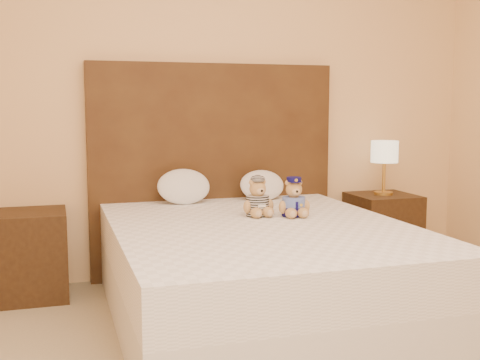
{
  "coord_description": "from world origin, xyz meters",
  "views": [
    {
      "loc": [
        -1.08,
        -1.91,
        1.2
      ],
      "look_at": [
        -0.04,
        1.45,
        0.77
      ],
      "focal_mm": 45.0,
      "sensor_mm": 36.0,
      "label": 1
    }
  ],
  "objects_px": {
    "lamp": "(384,154)",
    "teddy_prisoner": "(258,197)",
    "bed": "(260,272)",
    "nightstand_left": "(30,255)",
    "teddy_police": "(294,197)",
    "pillow_left": "(184,185)",
    "nightstand_right": "(382,231)",
    "pillow_right": "(262,184)"
  },
  "relations": [
    {
      "from": "teddy_police",
      "to": "nightstand_left",
      "type": "bearing_deg",
      "value": 161.44
    },
    {
      "from": "bed",
      "to": "nightstand_right",
      "type": "height_order",
      "value": "same"
    },
    {
      "from": "teddy_prisoner",
      "to": "lamp",
      "type": "bearing_deg",
      "value": 20.45
    },
    {
      "from": "teddy_prisoner",
      "to": "nightstand_right",
      "type": "bearing_deg",
      "value": 20.45
    },
    {
      "from": "lamp",
      "to": "teddy_prisoner",
      "type": "distance_m",
      "value": 1.32
    },
    {
      "from": "teddy_police",
      "to": "pillow_right",
      "type": "height_order",
      "value": "teddy_police"
    },
    {
      "from": "lamp",
      "to": "teddy_prisoner",
      "type": "xyz_separation_m",
      "value": [
        -1.18,
        -0.56,
        -0.18
      ]
    },
    {
      "from": "nightstand_left",
      "to": "nightstand_right",
      "type": "bearing_deg",
      "value": 0.0
    },
    {
      "from": "lamp",
      "to": "pillow_right",
      "type": "distance_m",
      "value": 0.97
    },
    {
      "from": "lamp",
      "to": "pillow_right",
      "type": "xyz_separation_m",
      "value": [
        -0.95,
        0.03,
        -0.19
      ]
    },
    {
      "from": "lamp",
      "to": "pillow_left",
      "type": "height_order",
      "value": "lamp"
    },
    {
      "from": "pillow_left",
      "to": "lamp",
      "type": "bearing_deg",
      "value": -1.14
    },
    {
      "from": "nightstand_left",
      "to": "pillow_left",
      "type": "xyz_separation_m",
      "value": [
        0.99,
        0.03,
        0.4
      ]
    },
    {
      "from": "nightstand_left",
      "to": "teddy_police",
      "type": "relative_size",
      "value": 2.37
    },
    {
      "from": "nightstand_left",
      "to": "pillow_left",
      "type": "relative_size",
      "value": 1.53
    },
    {
      "from": "bed",
      "to": "nightstand_left",
      "type": "relative_size",
      "value": 3.64
    },
    {
      "from": "nightstand_right",
      "to": "teddy_prisoner",
      "type": "bearing_deg",
      "value": -154.7
    },
    {
      "from": "lamp",
      "to": "teddy_prisoner",
      "type": "bearing_deg",
      "value": -154.7
    },
    {
      "from": "teddy_prisoner",
      "to": "pillow_left",
      "type": "xyz_separation_m",
      "value": [
        -0.33,
        0.59,
        0.01
      ]
    },
    {
      "from": "nightstand_right",
      "to": "pillow_left",
      "type": "xyz_separation_m",
      "value": [
        -1.51,
        0.03,
        0.4
      ]
    },
    {
      "from": "pillow_left",
      "to": "nightstand_right",
      "type": "bearing_deg",
      "value": -1.14
    },
    {
      "from": "bed",
      "to": "nightstand_right",
      "type": "bearing_deg",
      "value": 32.62
    },
    {
      "from": "nightstand_left",
      "to": "bed",
      "type": "bearing_deg",
      "value": -32.62
    },
    {
      "from": "lamp",
      "to": "teddy_police",
      "type": "xyz_separation_m",
      "value": [
        -0.98,
        -0.64,
        -0.18
      ]
    },
    {
      "from": "lamp",
      "to": "bed",
      "type": "bearing_deg",
      "value": -147.38
    },
    {
      "from": "teddy_prisoner",
      "to": "pillow_right",
      "type": "distance_m",
      "value": 0.63
    },
    {
      "from": "teddy_prisoner",
      "to": "pillow_left",
      "type": "distance_m",
      "value": 0.67
    },
    {
      "from": "bed",
      "to": "nightstand_left",
      "type": "distance_m",
      "value": 1.48
    },
    {
      "from": "bed",
      "to": "pillow_left",
      "type": "xyz_separation_m",
      "value": [
        -0.26,
        0.83,
        0.4
      ]
    },
    {
      "from": "lamp",
      "to": "teddy_prisoner",
      "type": "relative_size",
      "value": 1.76
    },
    {
      "from": "nightstand_right",
      "to": "pillow_right",
      "type": "height_order",
      "value": "pillow_right"
    },
    {
      "from": "nightstand_right",
      "to": "pillow_right",
      "type": "relative_size",
      "value": 1.72
    },
    {
      "from": "nightstand_right",
      "to": "teddy_police",
      "type": "distance_m",
      "value": 1.23
    },
    {
      "from": "teddy_police",
      "to": "teddy_prisoner",
      "type": "xyz_separation_m",
      "value": [
        -0.2,
        0.08,
        -0.0
      ]
    },
    {
      "from": "nightstand_right",
      "to": "teddy_prisoner",
      "type": "height_order",
      "value": "teddy_prisoner"
    },
    {
      "from": "bed",
      "to": "nightstand_left",
      "type": "xyz_separation_m",
      "value": [
        -1.25,
        0.8,
        -0.0
      ]
    },
    {
      "from": "bed",
      "to": "teddy_police",
      "type": "distance_m",
      "value": 0.5
    },
    {
      "from": "bed",
      "to": "pillow_left",
      "type": "distance_m",
      "value": 0.96
    },
    {
      "from": "pillow_right",
      "to": "pillow_left",
      "type": "bearing_deg",
      "value": 180.0
    },
    {
      "from": "nightstand_left",
      "to": "pillow_right",
      "type": "distance_m",
      "value": 1.6
    },
    {
      "from": "nightstand_right",
      "to": "teddy_prisoner",
      "type": "relative_size",
      "value": 2.42
    },
    {
      "from": "nightstand_left",
      "to": "pillow_right",
      "type": "relative_size",
      "value": 1.72
    }
  ]
}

